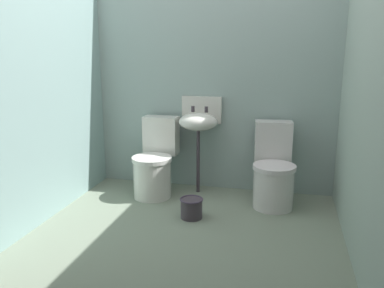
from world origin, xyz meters
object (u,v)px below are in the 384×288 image
toilet_right (273,172)px  bucket (191,208)px  toilet_left (155,164)px  sink (199,121)px

toilet_right → bucket: toilet_right is taller
toilet_left → toilet_right: 1.19m
sink → toilet_right: bearing=-13.6°
toilet_right → bucket: (-0.69, -0.50, -0.23)m
sink → bucket: 0.96m
toilet_right → sink: bearing=-19.8°
toilet_left → bucket: bearing=136.2°
toilet_left → bucket: (0.51, -0.50, -0.23)m
toilet_right → sink: 0.91m
toilet_left → sink: sink is taller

